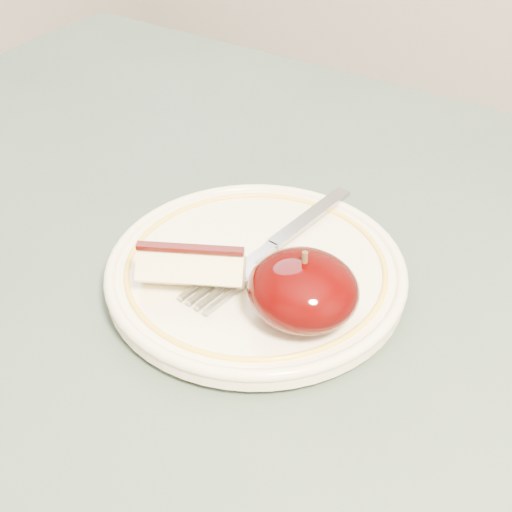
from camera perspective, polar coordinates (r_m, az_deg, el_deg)
The scene contains 5 objects.
table at distance 0.59m, azimuth -8.44°, elevation -10.13°, with size 0.90×0.90×0.75m.
plate at distance 0.53m, azimuth 0.00°, elevation -1.20°, with size 0.22×0.22×0.02m.
apple_half at distance 0.47m, azimuth 3.79°, elevation -2.72°, with size 0.08×0.07×0.05m.
apple_wedge at distance 0.50m, azimuth -5.18°, elevation -0.95°, with size 0.08×0.06×0.04m.
fork at distance 0.54m, azimuth 1.26°, elevation 0.82°, with size 0.04×0.19×0.00m.
Camera 1 is at (0.28, -0.28, 1.10)m, focal length 50.00 mm.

